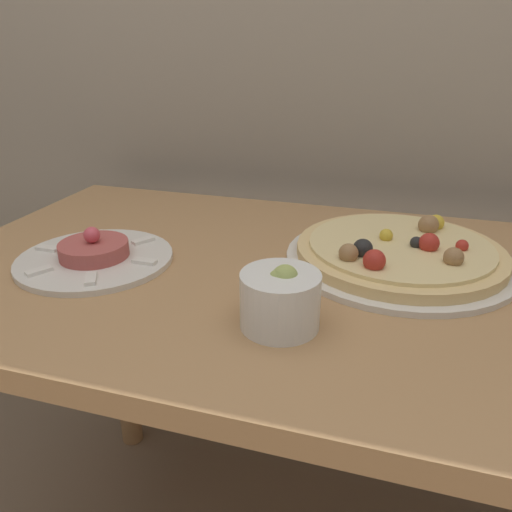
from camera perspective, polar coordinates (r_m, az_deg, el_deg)
name	(u,v)px	position (r m, az deg, el deg)	size (l,w,h in m)	color
dining_table	(298,334)	(0.86, 4.78, -8.83)	(1.23, 0.70, 0.77)	#AD7F51
pizza_plate	(400,253)	(0.86, 16.09, 0.37)	(0.37, 0.37, 0.06)	silver
tartare_plate	(95,255)	(0.87, -17.95, 0.06)	(0.26, 0.26, 0.06)	silver
small_bowl	(280,298)	(0.64, 2.81, -4.83)	(0.10, 0.10, 0.08)	white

